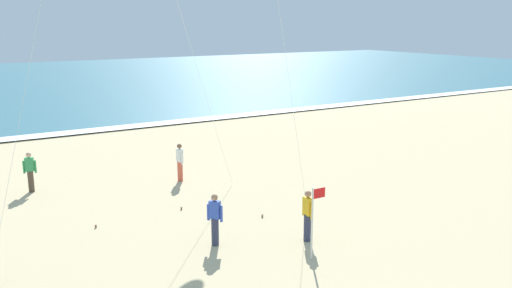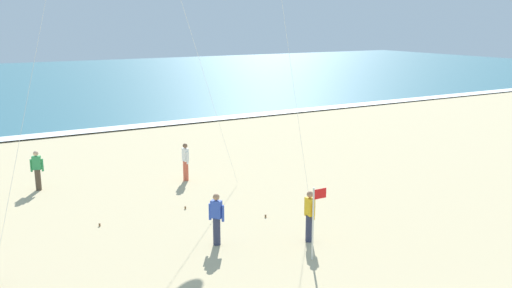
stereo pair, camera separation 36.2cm
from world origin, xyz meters
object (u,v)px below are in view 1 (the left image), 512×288
Objects in this scene: bystander_yellow_top at (308,215)px; bystander_white_top at (180,162)px; bystander_blue_top at (215,219)px; lifeguard_flag at (314,216)px; bystander_green_top at (30,172)px.

bystander_white_top is at bearing 95.27° from bystander_yellow_top.
lifeguard_flag reaches higher than bystander_blue_top.
bystander_green_top is 12.05m from lifeguard_flag.
bystander_yellow_top is 1.35m from lifeguard_flag.
bystander_green_top and bystander_yellow_top have the same top height.
bystander_green_top and bystander_white_top have the same top height.
bystander_white_top and bystander_blue_top have the same top height.
bystander_white_top is 6.92m from bystander_blue_top.
bystander_green_top is 9.15m from bystander_blue_top.
bystander_green_top is 0.76× the size of lifeguard_flag.
bystander_blue_top is (3.75, -8.35, 0.00)m from bystander_green_top.
bystander_yellow_top is at bearing -56.56° from bystander_green_top.
lifeguard_flag is (5.67, -10.63, 0.45)m from bystander_green_top.
bystander_blue_top is at bearing 155.17° from bystander_yellow_top.
lifeguard_flag is (-0.62, -1.11, 0.45)m from bystander_yellow_top.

